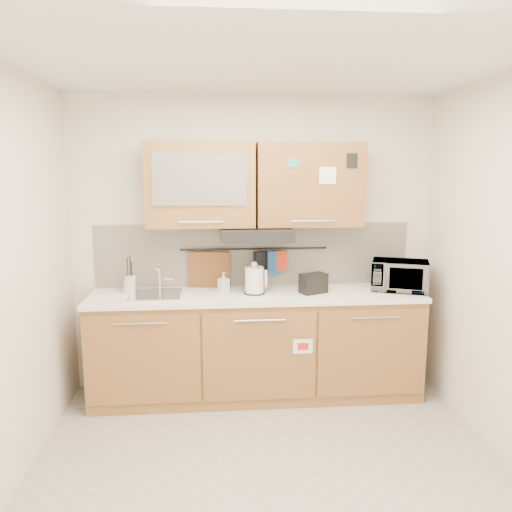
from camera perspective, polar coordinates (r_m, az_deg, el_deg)
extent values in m
plane|color=#9E9993|center=(3.54, 1.85, -23.82)|extent=(3.20, 3.20, 0.00)
plane|color=white|center=(3.01, 2.15, 22.12)|extent=(3.20, 3.20, 0.00)
plane|color=silver|center=(4.48, -0.28, 1.42)|extent=(3.20, 0.00, 3.20)
cube|color=#A07439|center=(4.41, 0.05, -10.30)|extent=(2.80, 0.60, 0.88)
cube|color=black|center=(4.56, 0.05, -14.90)|extent=(2.80, 0.54, 0.10)
cube|color=#955E35|center=(4.13, -12.85, -11.53)|extent=(0.91, 0.02, 0.74)
cylinder|color=silver|center=(4.01, -13.07, -7.53)|extent=(0.41, 0.01, 0.01)
cube|color=#955E35|center=(4.11, 0.42, -11.41)|extent=(0.91, 0.02, 0.74)
cylinder|color=silver|center=(3.98, 0.46, -7.38)|extent=(0.41, 0.01, 0.01)
cube|color=#955E35|center=(4.29, 13.17, -10.73)|extent=(0.91, 0.02, 0.74)
cylinder|color=silver|center=(4.17, 13.45, -6.86)|extent=(0.41, 0.01, 0.01)
cube|color=white|center=(4.26, 0.06, -4.53)|extent=(2.82, 0.62, 0.04)
cube|color=silver|center=(4.49, -0.26, 0.14)|extent=(2.80, 0.02, 0.56)
cube|color=#A07439|center=(4.25, -6.35, 8.07)|extent=(0.90, 0.35, 0.70)
cube|color=silver|center=(4.06, -6.43, 8.69)|extent=(0.76, 0.02, 0.42)
cube|color=#955E35|center=(4.32, 6.06, 8.11)|extent=(0.90, 0.35, 0.70)
cube|color=white|center=(4.17, 8.19, 9.10)|extent=(0.14, 0.00, 0.14)
cube|color=black|center=(4.22, -0.01, 2.53)|extent=(0.60, 0.46, 0.10)
cube|color=silver|center=(4.28, -11.40, -4.45)|extent=(0.42, 0.40, 0.03)
cylinder|color=silver|center=(4.40, -10.97, -2.36)|extent=(0.03, 0.03, 0.24)
cylinder|color=silver|center=(4.31, -11.12, -1.28)|extent=(0.02, 0.18, 0.02)
cylinder|color=black|center=(4.44, -0.23, 0.82)|extent=(1.30, 0.02, 0.02)
cylinder|color=silver|center=(4.39, -14.14, -3.05)|extent=(0.14, 0.14, 0.16)
cylinder|color=black|center=(4.39, -14.43, -2.13)|extent=(0.01, 0.01, 0.30)
cylinder|color=black|center=(4.36, -13.99, -2.41)|extent=(0.01, 0.01, 0.27)
cylinder|color=black|center=(4.39, -14.14, -1.96)|extent=(0.01, 0.01, 0.32)
cylinder|color=black|center=(4.36, -14.41, -2.63)|extent=(0.01, 0.01, 0.24)
cylinder|color=silver|center=(4.21, -0.20, -2.80)|extent=(0.18, 0.18, 0.23)
sphere|color=silver|center=(4.19, -0.21, -0.98)|extent=(0.05, 0.05, 0.05)
cube|color=silver|center=(4.24, 1.10, -2.58)|extent=(0.03, 0.03, 0.15)
cylinder|color=black|center=(4.24, -0.20, -4.21)|extent=(0.18, 0.18, 0.01)
cube|color=black|center=(4.27, 6.57, -3.12)|extent=(0.26, 0.21, 0.17)
cube|color=black|center=(4.23, 6.16, -2.18)|extent=(0.10, 0.11, 0.01)
cube|color=black|center=(4.28, 7.02, -2.07)|extent=(0.10, 0.11, 0.01)
imported|color=#999999|center=(4.51, 16.10, -2.15)|extent=(0.55, 0.46, 0.26)
imported|color=#999999|center=(4.30, -3.72, -2.96)|extent=(0.11, 0.11, 0.17)
cube|color=brown|center=(4.46, -5.37, -2.46)|extent=(0.37, 0.07, 0.46)
cube|color=#205693|center=(4.46, 2.11, -0.77)|extent=(0.13, 0.06, 0.21)
cube|color=black|center=(4.45, 0.58, -0.82)|extent=(0.14, 0.09, 0.21)
cube|color=red|center=(4.47, 2.59, -0.54)|extent=(0.14, 0.03, 0.17)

